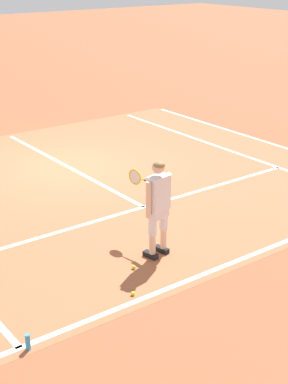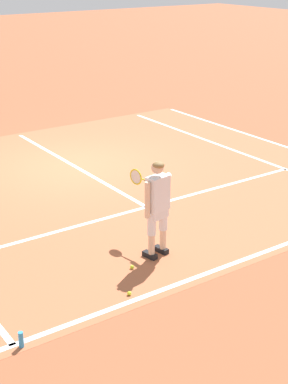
{
  "view_description": "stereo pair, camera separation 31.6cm",
  "coord_description": "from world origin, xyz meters",
  "px_view_note": "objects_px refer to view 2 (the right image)",
  "views": [
    {
      "loc": [
        -6.62,
        -12.07,
        4.78
      ],
      "look_at": [
        -1.06,
        -4.58,
        1.05
      ],
      "focal_mm": 54.97,
      "sensor_mm": 36.0,
      "label": 1
    },
    {
      "loc": [
        -6.36,
        -12.26,
        4.78
      ],
      "look_at": [
        -1.06,
        -4.58,
        1.05
      ],
      "focal_mm": 54.97,
      "sensor_mm": 36.0,
      "label": 2
    }
  ],
  "objects_px": {
    "tennis_player": "(157,202)",
    "tennis_ball_near_feet": "(132,267)",
    "water_bottle": "(21,340)",
    "tennis_ball_by_baseline": "(129,293)"
  },
  "relations": [
    {
      "from": "tennis_ball_near_feet",
      "to": "water_bottle",
      "type": "distance_m",
      "value": 2.53
    },
    {
      "from": "tennis_player",
      "to": "tennis_ball_by_baseline",
      "type": "relative_size",
      "value": 25.95
    },
    {
      "from": "tennis_ball_near_feet",
      "to": "tennis_ball_by_baseline",
      "type": "distance_m",
      "value": 0.82
    },
    {
      "from": "tennis_ball_near_feet",
      "to": "water_bottle",
      "type": "height_order",
      "value": "water_bottle"
    },
    {
      "from": "tennis_ball_by_baseline",
      "to": "water_bottle",
      "type": "height_order",
      "value": "water_bottle"
    },
    {
      "from": "tennis_player",
      "to": "water_bottle",
      "type": "relative_size",
      "value": 7.55
    },
    {
      "from": "tennis_ball_by_baseline",
      "to": "water_bottle",
      "type": "relative_size",
      "value": 0.29
    },
    {
      "from": "water_bottle",
      "to": "tennis_ball_by_baseline",
      "type": "bearing_deg",
      "value": 7.82
    },
    {
      "from": "tennis_player",
      "to": "tennis_ball_near_feet",
      "type": "height_order",
      "value": "tennis_player"
    },
    {
      "from": "tennis_ball_near_feet",
      "to": "water_bottle",
      "type": "relative_size",
      "value": 0.29
    }
  ]
}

